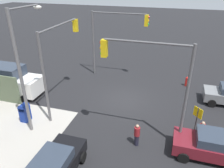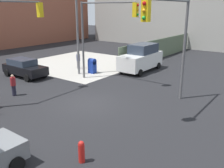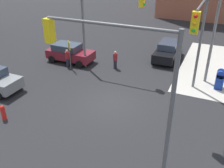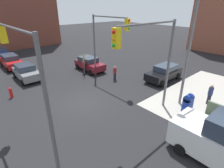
# 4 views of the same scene
# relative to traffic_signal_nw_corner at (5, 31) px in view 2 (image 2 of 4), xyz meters

# --- Properties ---
(ground_plane) EXTENTS (120.00, 120.00, 0.00)m
(ground_plane) POSITION_rel_traffic_signal_nw_corner_xyz_m (2.56, -4.50, -4.61)
(ground_plane) COLOR black
(sidewalk_corner) EXTENTS (12.00, 12.00, 0.01)m
(sidewalk_corner) POSITION_rel_traffic_signal_nw_corner_xyz_m (11.56, 4.50, -4.60)
(sidewalk_corner) COLOR #ADA89E
(sidewalk_corner) RESTS_ON ground
(construction_fence) EXTENTS (17.80, 0.12, 2.40)m
(construction_fence) POSITION_rel_traffic_signal_nw_corner_xyz_m (19.46, -1.30, -3.41)
(construction_fence) COLOR #56664C
(construction_fence) RESTS_ON ground
(building_loft_east) EXTENTS (20.00, 24.00, 14.65)m
(building_loft_east) POSITION_rel_traffic_signal_nw_corner_xyz_m (38.56, 4.96, 2.72)
(building_loft_east) COLOR #9E9B93
(building_loft_east) RESTS_ON ground
(traffic_signal_nw_corner) EXTENTS (5.12, 0.36, 6.50)m
(traffic_signal_nw_corner) POSITION_rel_traffic_signal_nw_corner_xyz_m (0.00, 0.00, 0.00)
(traffic_signal_nw_corner) COLOR #59595B
(traffic_signal_nw_corner) RESTS_ON ground
(traffic_signal_se_corner) EXTENTS (5.60, 0.36, 6.50)m
(traffic_signal_se_corner) POSITION_rel_traffic_signal_nw_corner_xyz_m (4.92, -9.00, 0.03)
(traffic_signal_se_corner) COLOR #59595B
(traffic_signal_se_corner) RESTS_ON ground
(traffic_signal_ne_corner) EXTENTS (0.36, 5.57, 6.50)m
(traffic_signal_ne_corner) POSITION_rel_traffic_signal_nw_corner_xyz_m (7.06, -2.13, 0.03)
(traffic_signal_ne_corner) COLOR #59595B
(traffic_signal_ne_corner) RESTS_ON ground
(street_lamp_corner) EXTENTS (0.60, 2.67, 8.00)m
(street_lamp_corner) POSITION_rel_traffic_signal_nw_corner_xyz_m (7.73, 0.93, 0.09)
(street_lamp_corner) COLOR slate
(street_lamp_corner) RESTS_ON ground
(mailbox_blue) EXTENTS (0.56, 0.64, 1.43)m
(mailbox_blue) POSITION_rel_traffic_signal_nw_corner_xyz_m (8.76, 0.50, -3.85)
(mailbox_blue) COLOR navy
(mailbox_blue) RESTS_ON ground
(fire_hydrant) EXTENTS (0.26, 0.26, 0.94)m
(fire_hydrant) POSITION_rel_traffic_signal_nw_corner_xyz_m (-2.44, -8.70, -4.12)
(fire_hydrant) COLOR red
(fire_hydrant) RESTS_ON ground
(hatchback_black) EXTENTS (2.02, 4.42, 1.62)m
(hatchback_black) POSITION_rel_traffic_signal_nw_corner_xyz_m (4.11, 4.55, -3.76)
(hatchback_black) COLOR black
(hatchback_black) RESTS_ON ground
(van_white_delivery) EXTENTS (5.40, 2.32, 2.62)m
(van_white_delivery) POSITION_rel_traffic_signal_nw_corner_xyz_m (12.46, -2.70, -3.33)
(van_white_delivery) COLOR white
(van_white_delivery) RESTS_ON ground
(pedestrian_crossing) EXTENTS (0.36, 0.36, 1.70)m
(pedestrian_crossing) POSITION_rel_traffic_signal_nw_corner_xyz_m (9.36, 2.90, -3.73)
(pedestrian_crossing) COLOR navy
(pedestrian_crossing) RESTS_ON ground
(pedestrian_waiting) EXTENTS (0.36, 0.36, 1.54)m
(pedestrian_waiting) POSITION_rel_traffic_signal_nw_corner_xyz_m (0.56, 0.70, -3.82)
(pedestrian_waiting) COLOR maroon
(pedestrian_waiting) RESTS_ON ground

